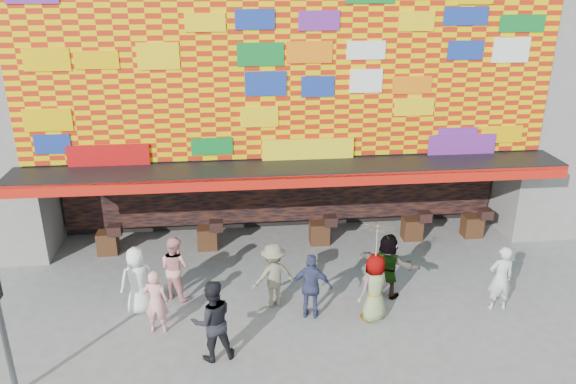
{
  "coord_description": "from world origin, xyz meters",
  "views": [
    {
      "loc": [
        -1.64,
        -11.16,
        8.04
      ],
      "look_at": [
        -0.27,
        2.0,
        2.81
      ],
      "focal_mm": 35.0,
      "sensor_mm": 36.0,
      "label": 1
    }
  ],
  "objects_px": {
    "ped_c": "(212,321)",
    "ped_h": "(501,278)",
    "parasol": "(377,241)",
    "ped_e": "(312,287)",
    "ped_d": "(273,275)",
    "ped_a": "(138,280)",
    "signal_left": "(0,316)",
    "ped_f": "(387,266)",
    "ped_b": "(156,302)",
    "ped_g": "(374,288)",
    "ped_i": "(175,268)"
  },
  "relations": [
    {
      "from": "ped_f",
      "to": "ped_g",
      "type": "height_order",
      "value": "ped_f"
    },
    {
      "from": "parasol",
      "to": "ped_e",
      "type": "bearing_deg",
      "value": 171.06
    },
    {
      "from": "ped_c",
      "to": "ped_h",
      "type": "distance_m",
      "value": 7.24
    },
    {
      "from": "ped_h",
      "to": "parasol",
      "type": "xyz_separation_m",
      "value": [
        -3.26,
        -0.11,
        1.26
      ]
    },
    {
      "from": "ped_g",
      "to": "parasol",
      "type": "bearing_deg",
      "value": 61.29
    },
    {
      "from": "ped_h",
      "to": "ped_c",
      "type": "bearing_deg",
      "value": 9.45
    },
    {
      "from": "ped_e",
      "to": "ped_f",
      "type": "relative_size",
      "value": 0.97
    },
    {
      "from": "ped_e",
      "to": "ped_f",
      "type": "xyz_separation_m",
      "value": [
        2.11,
        0.78,
        0.03
      ]
    },
    {
      "from": "signal_left",
      "to": "ped_f",
      "type": "distance_m",
      "value": 9.01
    },
    {
      "from": "signal_left",
      "to": "ped_d",
      "type": "relative_size",
      "value": 1.74
    },
    {
      "from": "ped_g",
      "to": "ped_i",
      "type": "xyz_separation_m",
      "value": [
        -4.91,
        1.51,
        -0.0
      ]
    },
    {
      "from": "ped_g",
      "to": "ped_i",
      "type": "height_order",
      "value": "ped_g"
    },
    {
      "from": "signal_left",
      "to": "ped_h",
      "type": "height_order",
      "value": "signal_left"
    },
    {
      "from": "ped_i",
      "to": "parasol",
      "type": "xyz_separation_m",
      "value": [
        4.91,
        -1.51,
        1.27
      ]
    },
    {
      "from": "ped_b",
      "to": "ped_e",
      "type": "height_order",
      "value": "ped_e"
    },
    {
      "from": "ped_b",
      "to": "ped_f",
      "type": "distance_m",
      "value": 5.92
    },
    {
      "from": "ped_e",
      "to": "parasol",
      "type": "relative_size",
      "value": 0.94
    },
    {
      "from": "ped_a",
      "to": "ped_c",
      "type": "distance_m",
      "value": 2.8
    },
    {
      "from": "ped_a",
      "to": "ped_g",
      "type": "xyz_separation_m",
      "value": [
        5.78,
        -0.95,
        -0.01
      ]
    },
    {
      "from": "ped_d",
      "to": "ped_h",
      "type": "distance_m",
      "value": 5.7
    },
    {
      "from": "ped_d",
      "to": "ped_e",
      "type": "relative_size",
      "value": 1.0
    },
    {
      "from": "ped_a",
      "to": "signal_left",
      "type": "bearing_deg",
      "value": 33.72
    },
    {
      "from": "ped_e",
      "to": "ped_h",
      "type": "distance_m",
      "value": 4.77
    },
    {
      "from": "ped_a",
      "to": "ped_f",
      "type": "distance_m",
      "value": 6.38
    },
    {
      "from": "ped_d",
      "to": "ped_g",
      "type": "xyz_separation_m",
      "value": [
        2.4,
        -0.87,
        0.01
      ]
    },
    {
      "from": "ped_c",
      "to": "signal_left",
      "type": "bearing_deg",
      "value": -1.56
    },
    {
      "from": "ped_b",
      "to": "ped_f",
      "type": "height_order",
      "value": "ped_f"
    },
    {
      "from": "ped_b",
      "to": "ped_h",
      "type": "height_order",
      "value": "ped_h"
    },
    {
      "from": "signal_left",
      "to": "ped_i",
      "type": "distance_m",
      "value": 4.61
    },
    {
      "from": "ped_f",
      "to": "ped_g",
      "type": "relative_size",
      "value": 1.02
    },
    {
      "from": "ped_h",
      "to": "ped_f",
      "type": "bearing_deg",
      "value": -18.99
    },
    {
      "from": "ped_d",
      "to": "ped_e",
      "type": "bearing_deg",
      "value": 127.41
    },
    {
      "from": "ped_e",
      "to": "ped_g",
      "type": "xyz_separation_m",
      "value": [
        1.51,
        -0.24,
        0.01
      ]
    },
    {
      "from": "signal_left",
      "to": "ped_c",
      "type": "relative_size",
      "value": 1.57
    },
    {
      "from": "ped_f",
      "to": "ped_g",
      "type": "bearing_deg",
      "value": 93.36
    },
    {
      "from": "parasol",
      "to": "ped_g",
      "type": "bearing_deg",
      "value": 90.0
    },
    {
      "from": "ped_h",
      "to": "ped_d",
      "type": "bearing_deg",
      "value": -7.82
    },
    {
      "from": "ped_i",
      "to": "ped_g",
      "type": "bearing_deg",
      "value": -162.0
    },
    {
      "from": "signal_left",
      "to": "ped_h",
      "type": "distance_m",
      "value": 11.35
    },
    {
      "from": "signal_left",
      "to": "ped_a",
      "type": "xyz_separation_m",
      "value": [
        2.1,
        2.82,
        -0.98
      ]
    },
    {
      "from": "ped_f",
      "to": "ped_d",
      "type": "bearing_deg",
      "value": 36.83
    },
    {
      "from": "ped_c",
      "to": "ped_f",
      "type": "relative_size",
      "value": 1.08
    },
    {
      "from": "signal_left",
      "to": "ped_f",
      "type": "bearing_deg",
      "value": 18.78
    },
    {
      "from": "ped_a",
      "to": "ped_e",
      "type": "distance_m",
      "value": 4.33
    },
    {
      "from": "ped_b",
      "to": "ped_e",
      "type": "xyz_separation_m",
      "value": [
        3.72,
        0.21,
        0.05
      ]
    },
    {
      "from": "ped_c",
      "to": "ped_d",
      "type": "bearing_deg",
      "value": -139.44
    },
    {
      "from": "ped_a",
      "to": "ped_c",
      "type": "height_order",
      "value": "ped_c"
    },
    {
      "from": "ped_a",
      "to": "ped_h",
      "type": "xyz_separation_m",
      "value": [
        9.03,
        -0.84,
        -0.0
      ]
    },
    {
      "from": "parasol",
      "to": "signal_left",
      "type": "bearing_deg",
      "value": -166.67
    },
    {
      "from": "ped_c",
      "to": "ped_h",
      "type": "bearing_deg",
      "value": 177.21
    }
  ]
}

